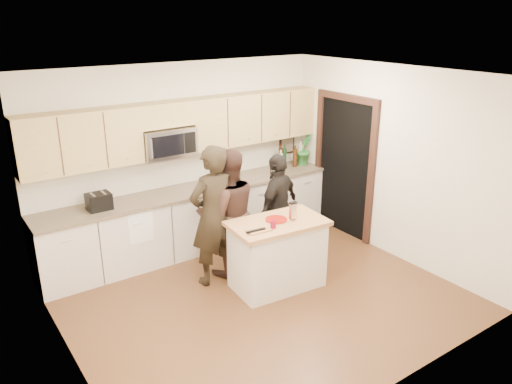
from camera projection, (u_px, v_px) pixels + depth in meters
floor at (261, 296)px, 6.21m from camera, size 4.50×4.50×0.00m
room_shell at (261, 163)px, 5.63m from camera, size 4.52×4.02×2.71m
back_cabinetry at (194, 218)px, 7.36m from camera, size 4.50×0.66×0.94m
upper_cabinetry at (187, 125)px, 7.02m from camera, size 4.50×0.33×0.75m
microwave at (167, 142)px, 6.87m from camera, size 0.76×0.41×0.40m
doorway at (344, 162)px, 7.72m from camera, size 0.06×1.25×2.20m
framed_picture at (287, 143)px, 8.36m from camera, size 0.30×0.03×0.38m
dish_towel at (137, 216)px, 6.59m from camera, size 0.34×0.60×0.48m
island at (277, 254)px, 6.31m from camera, size 1.26×0.80×0.90m
red_plate at (276, 220)px, 6.20m from camera, size 0.27×0.27×0.02m
box_grater at (293, 210)px, 6.17m from camera, size 0.10×0.06×0.22m
drink_glass at (273, 225)px, 5.96m from camera, size 0.07×0.07×0.09m
cutting_board at (259, 230)px, 5.89m from camera, size 0.30×0.19×0.02m
tongs at (256, 231)px, 5.84m from camera, size 0.26×0.05×0.02m
knife at (256, 229)px, 5.90m from camera, size 0.22×0.04×0.01m
toaster at (99, 201)px, 6.41m from camera, size 0.30×0.24×0.22m
bottle_cluster at (289, 156)px, 8.17m from camera, size 0.56×0.17×0.38m
orchid at (304, 149)px, 8.27m from camera, size 0.37×0.35×0.53m
woman_left at (213, 216)px, 6.28m from camera, size 0.70×0.49×1.84m
woman_center at (228, 213)px, 6.52m from camera, size 0.96×0.82×1.72m
woman_right at (278, 207)px, 7.00m from camera, size 0.97×0.70×1.53m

